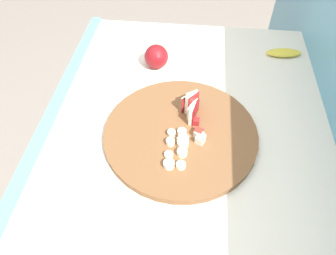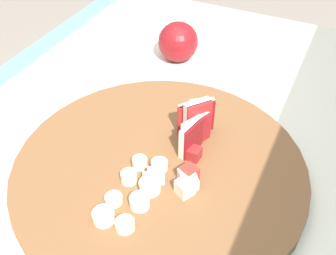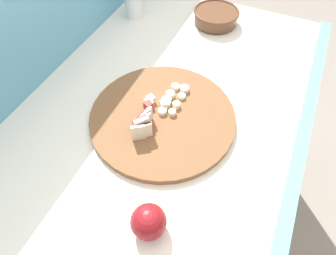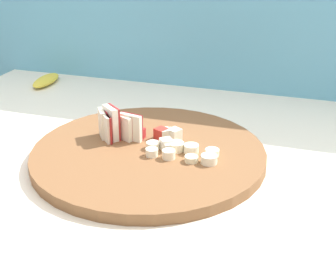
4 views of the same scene
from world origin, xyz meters
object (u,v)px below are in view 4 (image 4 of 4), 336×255
at_px(cutting_board, 149,154).
at_px(apple_wedge_fan, 115,125).
at_px(banana_slice_rows, 183,152).
at_px(banana_peel, 46,80).
at_px(apple_dice_pile, 164,137).

relative_size(cutting_board, apple_wedge_fan, 4.53).
bearing_deg(apple_wedge_fan, banana_slice_rows, -12.05).
distance_m(apple_wedge_fan, banana_peel, 0.47).
distance_m(cutting_board, apple_wedge_fan, 0.09).
relative_size(apple_wedge_fan, banana_slice_rows, 0.69).
relative_size(banana_slice_rows, banana_peel, 1.10).
xyz_separation_m(apple_wedge_fan, banana_peel, (-0.34, 0.31, -0.04)).
bearing_deg(banana_peel, apple_wedge_fan, -42.49).
distance_m(apple_wedge_fan, apple_dice_pile, 0.10).
height_order(apple_wedge_fan, apple_dice_pile, apple_wedge_fan).
bearing_deg(cutting_board, banana_slice_rows, -5.50).
xyz_separation_m(banana_slice_rows, banana_peel, (-0.49, 0.35, -0.02)).
relative_size(cutting_board, apple_dice_pile, 4.46).
relative_size(cutting_board, banana_peel, 3.42).
xyz_separation_m(cutting_board, apple_wedge_fan, (-0.08, 0.02, 0.04)).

